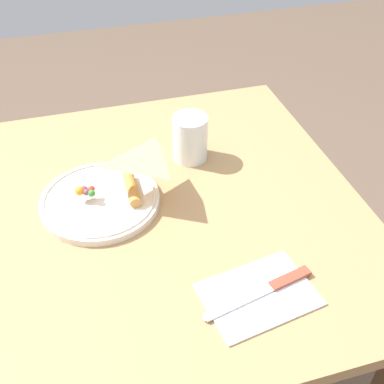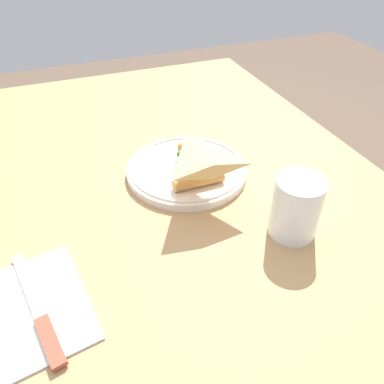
# 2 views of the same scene
# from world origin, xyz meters

# --- Properties ---
(ground_plane) EXTENTS (6.00, 6.00, 0.00)m
(ground_plane) POSITION_xyz_m (0.00, 0.00, 0.00)
(ground_plane) COLOR brown
(dining_table) EXTENTS (1.16, 0.87, 0.78)m
(dining_table) POSITION_xyz_m (0.00, 0.00, 0.67)
(dining_table) COLOR #A87F51
(dining_table) RESTS_ON ground_plane
(plate_pizza) EXTENTS (0.25, 0.25, 0.05)m
(plate_pizza) POSITION_xyz_m (-0.04, -0.04, 0.79)
(plate_pizza) COLOR silver
(plate_pizza) RESTS_ON dining_table
(milk_glass) EXTENTS (0.08, 0.08, 0.11)m
(milk_glass) POSITION_xyz_m (-0.27, -0.15, 0.83)
(milk_glass) COLOR white
(milk_glass) RESTS_ON dining_table
(napkin_folded) EXTENTS (0.21, 0.16, 0.00)m
(napkin_folded) POSITION_xyz_m (-0.27, 0.27, 0.78)
(napkin_folded) COLOR silver
(napkin_folded) RESTS_ON dining_table
(butter_knife) EXTENTS (0.22, 0.06, 0.01)m
(butter_knife) POSITION_xyz_m (-0.28, 0.27, 0.78)
(butter_knife) COLOR #99422D
(butter_knife) RESTS_ON napkin_folded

